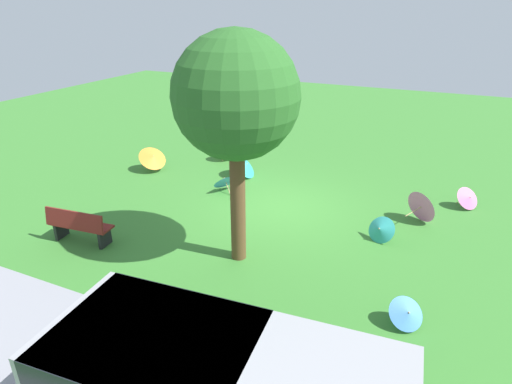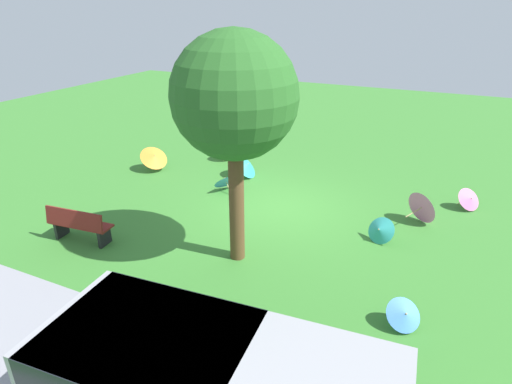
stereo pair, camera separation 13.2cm
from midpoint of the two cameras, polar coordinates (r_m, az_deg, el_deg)
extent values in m
plane|color=#387A2D|center=(12.24, 3.40, -2.18)|extent=(40.00, 40.00, 0.00)
cube|color=black|center=(6.08, -13.26, -19.61)|extent=(2.71, 2.10, 0.55)
cylinder|color=black|center=(7.54, -13.07, -18.40)|extent=(0.77, 0.27, 0.76)
cube|color=maroon|center=(11.24, -21.83, -3.94)|extent=(1.64, 0.60, 0.05)
cube|color=maroon|center=(11.02, -22.67, -3.35)|extent=(1.60, 0.26, 0.45)
cube|color=black|center=(11.75, -24.05, -4.35)|extent=(0.12, 0.41, 0.45)
cube|color=black|center=(10.96, -19.10, -5.58)|extent=(0.12, 0.41, 0.45)
cylinder|color=brown|center=(9.32, -2.19, -0.97)|extent=(0.33, 0.33, 2.91)
sphere|color=#286023|center=(8.62, -2.43, 12.56)|extent=(2.56, 2.56, 2.56)
cylinder|color=tan|center=(11.12, 16.99, -5.13)|extent=(0.16, 0.33, 0.24)
cone|color=teal|center=(10.87, 16.41, -4.84)|extent=(0.82, 0.73, 0.65)
sphere|color=tan|center=(10.81, 16.25, -4.76)|extent=(0.05, 0.06, 0.05)
cylinder|color=tan|center=(8.57, 18.80, -15.34)|extent=(0.17, 0.20, 0.27)
cone|color=#4C8CE5|center=(8.37, 19.52, -15.02)|extent=(0.85, 0.84, 0.51)
sphere|color=tan|center=(8.32, 19.71, -14.94)|extent=(0.06, 0.06, 0.05)
cylinder|color=tan|center=(14.48, -1.85, 2.85)|extent=(0.35, 0.05, 0.34)
cone|color=teal|center=(14.32, -1.00, 3.57)|extent=(0.84, 0.98, 0.79)
sphere|color=tan|center=(14.28, -0.77, 3.76)|extent=(0.05, 0.04, 0.05)
cylinder|color=tan|center=(15.85, -3.76, 4.90)|extent=(0.13, 0.22, 0.43)
cone|color=orange|center=(15.84, -3.36, 5.94)|extent=(1.01, 1.00, 0.47)
sphere|color=tan|center=(15.83, -3.27, 6.19)|extent=(0.05, 0.06, 0.05)
cylinder|color=tan|center=(13.63, 25.94, -1.17)|extent=(0.27, 0.25, 0.30)
cone|color=pink|center=(13.44, 26.71, -0.82)|extent=(0.85, 0.86, 0.59)
sphere|color=tan|center=(13.40, 26.88, -0.74)|extent=(0.06, 0.06, 0.05)
cylinder|color=tan|center=(13.12, -3.34, 0.48)|extent=(0.28, 0.21, 0.33)
cone|color=#4C8CE5|center=(13.20, -3.75, 1.60)|extent=(0.97, 1.00, 0.63)
sphere|color=tan|center=(13.22, -3.84, 1.86)|extent=(0.06, 0.06, 0.05)
cylinder|color=tan|center=(11.95, 20.43, -2.54)|extent=(0.35, 0.46, 0.16)
cone|color=pink|center=(12.16, 21.60, -1.79)|extent=(0.93, 0.82, 0.89)
sphere|color=tan|center=(12.21, 21.85, -1.62)|extent=(0.05, 0.06, 0.04)
cylinder|color=tan|center=(15.46, -13.39, 3.80)|extent=(0.36, 0.18, 0.45)
cone|color=orange|center=(15.17, -13.06, 4.57)|extent=(1.12, 1.18, 0.72)
sphere|color=tan|center=(15.11, -12.98, 4.74)|extent=(0.06, 0.05, 0.05)
camera|label=1|loc=(0.07, -89.68, 0.14)|focal=30.23mm
camera|label=2|loc=(0.07, 90.32, -0.14)|focal=30.23mm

